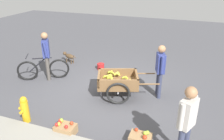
{
  "coord_description": "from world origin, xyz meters",
  "views": [
    {
      "loc": [
        -2.15,
        5.5,
        3.28
      ],
      "look_at": [
        -0.13,
        0.05,
        0.75
      ],
      "focal_mm": 36.38,
      "sensor_mm": 36.0,
      "label": 1
    }
  ],
  "objects": [
    {
      "name": "fire_hydrant",
      "position": [
        1.31,
        2.01,
        0.33
      ],
      "size": [
        0.25,
        0.25,
        0.67
      ],
      "color": "gold",
      "rests_on": "ground"
    },
    {
      "name": "vendor_person",
      "position": [
        -1.41,
        -0.28,
        0.9
      ],
      "size": [
        0.31,
        0.54,
        1.51
      ],
      "color": "#333851",
      "rests_on": "ground"
    },
    {
      "name": "bystander_person",
      "position": [
        -2.24,
        1.97,
        0.92
      ],
      "size": [
        0.32,
        0.52,
        1.55
      ],
      "color": "#333851",
      "rests_on": "ground"
    },
    {
      "name": "ground_plane",
      "position": [
        0.0,
        0.0,
        0.0
      ],
      "size": [
        24.0,
        24.0,
        0.0
      ],
      "primitive_type": "plane",
      "color": "#47474C"
    },
    {
      "name": "bicycle",
      "position": [
        2.31,
        -0.1,
        0.35
      ],
      "size": [
        1.46,
        0.9,
        0.85
      ],
      "color": "black",
      "rests_on": "ground"
    },
    {
      "name": "fruit_cart",
      "position": [
        -0.33,
        0.12,
        0.43
      ],
      "size": [
        1.81,
        1.28,
        0.7
      ],
      "color": "brown",
      "rests_on": "ground"
    },
    {
      "name": "plastic_bucket",
      "position": [
        0.87,
        -1.48,
        0.11
      ],
      "size": [
        0.25,
        0.25,
        0.22
      ],
      "primitive_type": "cylinder",
      "color": "#B21E1E",
      "rests_on": "ground"
    },
    {
      "name": "apple_crate",
      "position": [
        -1.41,
        1.83,
        0.12
      ],
      "size": [
        0.44,
        0.32,
        0.31
      ],
      "color": "#99754C",
      "rests_on": "ground"
    },
    {
      "name": "mixed_fruit_crate",
      "position": [
        0.21,
        2.08,
        0.13
      ],
      "size": [
        0.44,
        0.32,
        0.31
      ],
      "color": "#99754C",
      "rests_on": "ground"
    },
    {
      "name": "dog",
      "position": [
        2.29,
        -1.68,
        0.27
      ],
      "size": [
        0.65,
        0.3,
        0.4
      ],
      "color": "#4C3823",
      "rests_on": "ground"
    },
    {
      "name": "cyclist_person",
      "position": [
        2.18,
        -0.18,
        0.93
      ],
      "size": [
        0.35,
        0.52,
        1.57
      ],
      "color": "#4C4742",
      "rests_on": "ground"
    }
  ]
}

